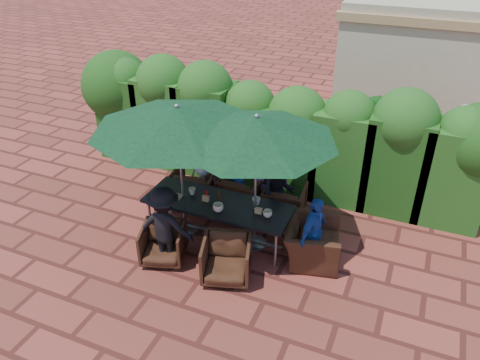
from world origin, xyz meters
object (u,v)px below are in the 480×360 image
at_px(chair_near_left, 163,242).
at_px(chair_end_right, 313,236).
at_px(umbrella_right, 256,129).
at_px(chair_far_right, 284,200).
at_px(dining_table, 218,206).
at_px(chair_far_left, 196,185).
at_px(chair_near_right, 227,257).
at_px(chair_far_mid, 242,191).
at_px(umbrella_left, 177,118).

distance_m(chair_near_left, chair_end_right, 2.48).
bearing_deg(chair_end_right, umbrella_right, 79.86).
bearing_deg(chair_far_right, chair_near_left, 47.52).
bearing_deg(chair_far_right, dining_table, 45.12).
xyz_separation_m(chair_far_left, chair_near_right, (1.44, -1.72, -0.04)).
relative_size(chair_near_right, chair_end_right, 0.76).
xyz_separation_m(chair_near_right, chair_end_right, (1.12, 0.99, 0.06)).
xyz_separation_m(dining_table, chair_far_mid, (0.03, 1.03, -0.27)).
relative_size(dining_table, chair_near_right, 3.33).
bearing_deg(chair_near_left, chair_end_right, 5.62).
bearing_deg(chair_far_left, dining_table, 127.73).
bearing_deg(chair_far_right, chair_end_right, 125.03).
bearing_deg(umbrella_left, chair_near_right, -34.55).
distance_m(chair_far_right, chair_near_right, 1.95).
xyz_separation_m(umbrella_left, chair_far_mid, (0.69, 1.06, -1.81)).
xyz_separation_m(dining_table, chair_far_right, (0.87, 1.06, -0.30)).
bearing_deg(chair_far_mid, chair_far_left, 14.59).
bearing_deg(chair_near_left, chair_far_left, 81.56).
height_order(umbrella_left, chair_near_right, umbrella_left).
bearing_deg(umbrella_right, chair_near_right, -96.08).
distance_m(umbrella_left, chair_far_mid, 2.21).
relative_size(chair_far_mid, chair_near_right, 1.06).
bearing_deg(chair_near_left, chair_far_mid, 53.68).
height_order(dining_table, chair_far_mid, chair_far_mid).
xyz_separation_m(chair_near_left, chair_end_right, (2.27, 1.00, 0.09)).
bearing_deg(umbrella_right, chair_end_right, 2.07).
bearing_deg(dining_table, chair_far_right, 50.42).
bearing_deg(umbrella_left, chair_far_right, 35.46).
bearing_deg(umbrella_left, chair_far_mid, 57.06).
height_order(chair_far_right, chair_near_right, chair_near_right).
bearing_deg(chair_near_right, chair_end_right, 23.99).
distance_m(umbrella_left, chair_near_right, 2.35).
relative_size(dining_table, chair_far_mid, 3.16).
bearing_deg(chair_far_right, umbrella_right, 71.93).
distance_m(dining_table, umbrella_left, 1.67).
bearing_deg(chair_end_right, dining_table, 81.79).
relative_size(dining_table, chair_end_right, 2.52).
relative_size(chair_near_left, chair_near_right, 0.92).
height_order(chair_far_left, chair_far_mid, chair_far_left).
height_order(dining_table, chair_near_left, dining_table).
bearing_deg(chair_far_left, umbrella_right, 144.81).
distance_m(dining_table, chair_far_left, 1.26).
height_order(umbrella_right, chair_near_left, umbrella_right).
bearing_deg(chair_far_mid, dining_table, 91.98).
bearing_deg(chair_far_right, chair_far_mid, -3.48).
distance_m(dining_table, chair_end_right, 1.69).
xyz_separation_m(umbrella_left, chair_near_left, (0.06, -0.85, -1.86)).
xyz_separation_m(chair_far_left, chair_far_mid, (0.92, 0.18, -0.02)).
bearing_deg(umbrella_right, umbrella_left, -174.96).
height_order(chair_near_left, chair_end_right, chair_end_right).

